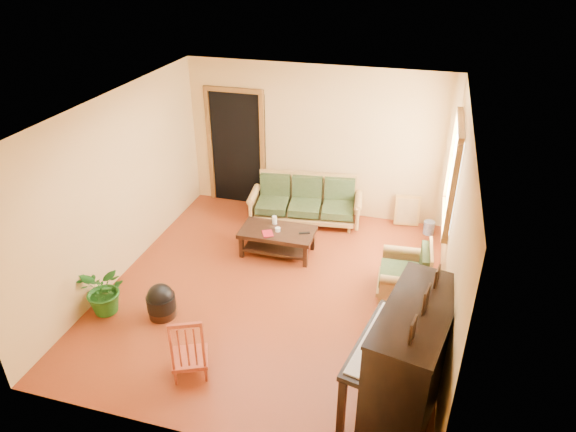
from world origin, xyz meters
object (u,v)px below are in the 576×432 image
(piano, at_px, (411,359))
(red_chair, at_px, (188,343))
(coffee_table, at_px, (278,242))
(footstool, at_px, (161,304))
(armchair, at_px, (404,270))
(sofa, at_px, (305,201))
(potted_plant, at_px, (105,290))
(ceramic_crock, at_px, (429,228))

(piano, height_order, red_chair, piano)
(coffee_table, relative_size, piano, 0.78)
(footstool, relative_size, red_chair, 0.45)
(coffee_table, xyz_separation_m, armchair, (1.95, -0.54, 0.19))
(footstool, xyz_separation_m, red_chair, (0.79, -0.80, 0.24))
(red_chair, bearing_deg, sofa, 59.99)
(coffee_table, distance_m, footstool, 2.11)
(potted_plant, bearing_deg, sofa, 58.24)
(red_chair, relative_size, ceramic_crock, 3.71)
(armchair, height_order, footstool, armchair)
(coffee_table, bearing_deg, red_chair, -94.90)
(armchair, bearing_deg, ceramic_crock, 77.23)
(ceramic_crock, bearing_deg, sofa, -175.49)
(coffee_table, xyz_separation_m, ceramic_crock, (2.25, 1.26, -0.09))
(red_chair, distance_m, ceramic_crock, 4.64)
(piano, height_order, potted_plant, piano)
(armchair, distance_m, red_chair, 3.03)
(red_chair, bearing_deg, armchair, 20.25)
(coffee_table, bearing_deg, piano, -49.01)
(armchair, height_order, red_chair, red_chair)
(sofa, bearing_deg, potted_plant, -129.04)
(sofa, relative_size, armchair, 2.35)
(sofa, height_order, ceramic_crock, sofa)
(ceramic_crock, height_order, potted_plant, potted_plant)
(potted_plant, bearing_deg, red_chair, -24.02)
(coffee_table, height_order, potted_plant, potted_plant)
(piano, height_order, footstool, piano)
(coffee_table, relative_size, footstool, 3.04)
(sofa, height_order, footstool, sofa)
(coffee_table, bearing_deg, footstool, -118.72)
(piano, bearing_deg, red_chair, -164.00)
(piano, bearing_deg, potted_plant, -175.51)
(sofa, bearing_deg, footstool, -119.16)
(coffee_table, height_order, red_chair, red_chair)
(red_chair, xyz_separation_m, ceramic_crock, (2.48, 3.91, -0.31))
(piano, relative_size, ceramic_crock, 6.49)
(armchair, height_order, ceramic_crock, armchair)
(coffee_table, distance_m, piano, 3.31)
(ceramic_crock, bearing_deg, piano, -91.52)
(sofa, bearing_deg, armchair, -49.74)
(sofa, distance_m, ceramic_crock, 2.11)
(coffee_table, distance_m, red_chair, 2.67)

